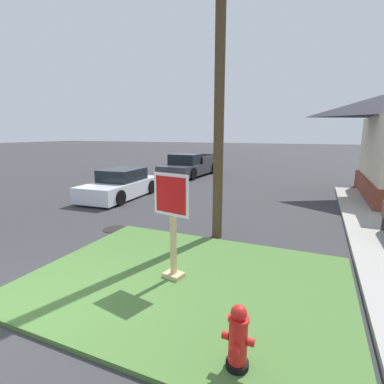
% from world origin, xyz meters
% --- Properties ---
extents(ground_plane, '(160.00, 160.00, 0.00)m').
position_xyz_m(ground_plane, '(0.00, 0.00, 0.00)').
color(ground_plane, '#333335').
extents(grass_corner_patch, '(5.87, 4.52, 0.08)m').
position_xyz_m(grass_corner_patch, '(1.90, 1.99, 0.04)').
color(grass_corner_patch, '#477033').
rests_on(grass_corner_patch, ground).
extents(fire_hydrant, '(0.38, 0.34, 0.81)m').
position_xyz_m(fire_hydrant, '(3.35, 0.27, 0.46)').
color(fire_hydrant, black).
rests_on(fire_hydrant, grass_corner_patch).
extents(stop_sign, '(0.77, 0.34, 2.01)m').
position_xyz_m(stop_sign, '(1.65, 1.94, 1.07)').
color(stop_sign, tan).
rests_on(stop_sign, grass_corner_patch).
extents(manhole_cover, '(0.70, 0.70, 0.02)m').
position_xyz_m(manhole_cover, '(-1.31, 4.00, 0.01)').
color(manhole_cover, black).
rests_on(manhole_cover, ground).
extents(parked_sedan_white, '(2.00, 4.20, 1.25)m').
position_xyz_m(parked_sedan_white, '(-3.87, 7.73, 0.54)').
color(parked_sedan_white, silver).
rests_on(parked_sedan_white, ground).
extents(pickup_truck_charcoal, '(2.37, 5.53, 1.48)m').
position_xyz_m(pickup_truck_charcoal, '(-3.75, 15.02, 0.62)').
color(pickup_truck_charcoal, '#38383D').
rests_on(pickup_truck_charcoal, ground).
extents(utility_pole, '(1.41, 0.26, 10.89)m').
position_xyz_m(utility_pole, '(1.65, 4.60, 5.66)').
color(utility_pole, '#4C3823').
rests_on(utility_pole, ground).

